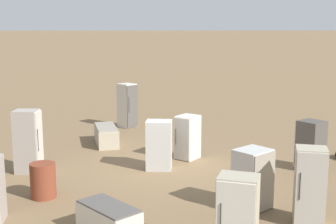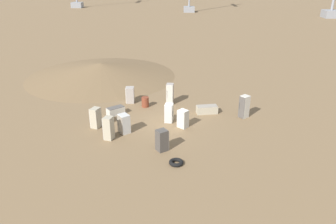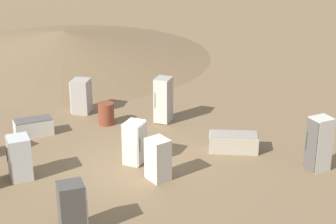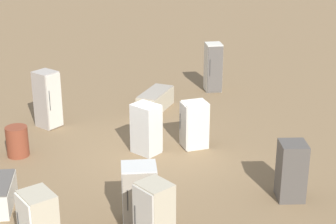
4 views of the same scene
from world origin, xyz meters
name	(u,v)px [view 4 (image 4 of 4)]	position (x,y,z in m)	size (l,w,h in m)	color
ground_plane	(154,152)	(0.00, 0.00, 0.00)	(1000.00, 1000.00, 0.00)	brown
discarded_fridge_0	(194,125)	(0.82, 0.99, 0.72)	(0.93, 0.95, 1.44)	beige
discarded_fridge_1	(47,99)	(-4.09, -0.08, 0.94)	(0.79, 0.69, 1.88)	#A89E93
discarded_fridge_2	(291,171)	(4.40, -0.49, 0.75)	(0.94, 0.96, 1.51)	#4C4742
discarded_fridge_3	(213,67)	(-1.16, 6.08, 0.95)	(0.91, 0.92, 1.89)	beige
discarded_fridge_4	(154,221)	(2.85, -4.39, 0.86)	(0.80, 0.78, 1.72)	#B2A88E
discarded_fridge_5	(155,100)	(-1.94, 3.11, 0.34)	(1.01, 1.87, 0.68)	#B2A88E
discarded_fridge_9	(139,195)	(1.83, -3.44, 0.73)	(1.05, 1.03, 1.46)	silver
discarded_fridge_10	(146,129)	(-0.19, -0.10, 0.76)	(0.84, 0.74, 1.51)	silver
rusty_barrel	(17,141)	(-3.28, -2.28, 0.45)	(0.64, 0.64, 0.90)	brown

